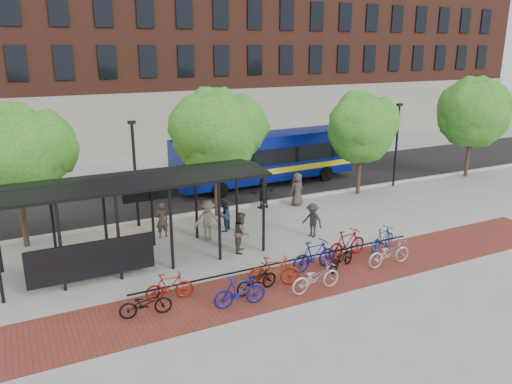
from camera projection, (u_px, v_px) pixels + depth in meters
name	position (u px, v px, depth m)	size (l,w,h in m)	color
ground	(301.00, 226.00, 24.19)	(160.00, 160.00, 0.00)	#9E9E99
asphalt_street	(233.00, 186.00, 31.05)	(160.00, 8.00, 0.01)	black
curb	(263.00, 203.00, 27.60)	(160.00, 0.25, 0.12)	#B7B7B2
brick_strip	(325.00, 275.00, 19.04)	(24.00, 3.00, 0.01)	maroon
bike_rack_rail	(283.00, 273.00, 19.25)	(12.00, 0.05, 0.95)	black
building_brick	(250.00, 29.00, 47.98)	(55.00, 14.00, 20.00)	#5C2D20
bus_shelter	(131.00, 190.00, 19.43)	(10.60, 3.07, 3.60)	black
tree_a	(16.00, 150.00, 20.73)	(4.90, 4.00, 6.18)	#382619
tree_b	(217.00, 130.00, 24.56)	(5.15, 4.20, 6.47)	#382619
tree_c	(362.00, 125.00, 28.55)	(4.66, 3.80, 5.92)	#382619
tree_d	(474.00, 109.00, 32.33)	(5.39, 4.40, 6.55)	#382619
lamp_post_left	(135.00, 171.00, 23.48)	(0.35, 0.20, 5.12)	black
lamp_post_right	(397.00, 143.00, 30.39)	(0.35, 0.20, 5.12)	black
bus	(266.00, 156.00, 31.08)	(11.98, 3.30, 3.20)	navy
bike_0	(146.00, 303.00, 16.05)	(0.59, 1.69, 0.89)	black
bike_1	(169.00, 287.00, 17.06)	(0.47, 1.65, 0.99)	maroon
bike_3	(240.00, 291.00, 16.65)	(0.51, 1.82, 1.10)	navy
bike_4	(256.00, 280.00, 17.63)	(0.60, 1.72, 0.91)	black
bike_5	(274.00, 271.00, 18.08)	(0.53, 1.89, 1.14)	#9A290E
bike_6	(316.00, 277.00, 17.69)	(0.69, 1.98, 1.04)	#B5B5B7
bike_7	(314.00, 255.00, 19.36)	(0.57, 2.01, 1.21)	navy
bike_8	(341.00, 258.00, 19.47)	(0.59, 1.69, 0.89)	black
bike_9	(347.00, 244.00, 20.52)	(0.56, 1.99, 1.19)	maroon
bike_10	(389.00, 253.00, 19.77)	(0.70, 2.00, 1.05)	#B4B5B7
bike_11	(383.00, 239.00, 21.24)	(0.48, 1.71, 1.02)	navy
pedestrian_1	(162.00, 220.00, 22.59)	(0.60, 0.39, 1.64)	#3A332E
pedestrian_2	(224.00, 215.00, 23.38)	(0.76, 0.59, 1.56)	#1B2A40
pedestrian_3	(208.00, 220.00, 22.21)	(1.22, 0.70, 1.89)	#63584A
pedestrian_4	(296.00, 186.00, 28.02)	(0.97, 0.41, 1.66)	#252525
pedestrian_5	(263.00, 193.00, 26.77)	(1.54, 0.49, 1.66)	black
pedestrian_6	(297.00, 189.00, 27.18)	(0.89, 0.58, 1.81)	#433A36
pedestrian_8	(242.00, 232.00, 21.00)	(0.85, 0.66, 1.75)	#4B3F38
pedestrian_9	(312.00, 220.00, 22.69)	(1.03, 0.59, 1.59)	#272727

